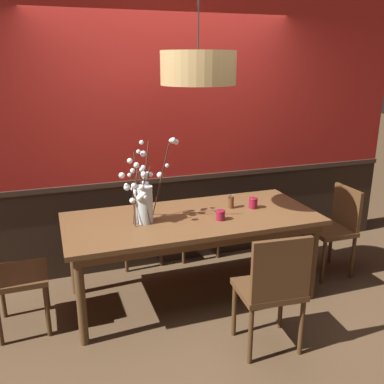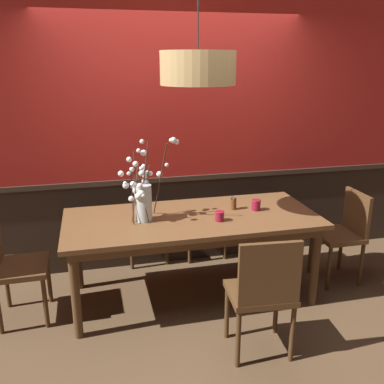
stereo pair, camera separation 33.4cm
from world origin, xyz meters
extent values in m
plane|color=brown|center=(0.00, 0.00, 0.00)|extent=(24.00, 24.00, 0.00)
cube|color=#2D2119|center=(0.00, 0.79, 0.45)|extent=(5.18, 0.12, 0.90)
cube|color=#3E2E24|center=(0.00, 0.78, 0.92)|extent=(5.18, 0.14, 0.05)
cube|color=#B2231E|center=(0.00, 0.79, 1.94)|extent=(5.18, 0.12, 2.08)
cube|color=brown|center=(0.00, 0.00, 0.76)|extent=(2.19, 0.95, 0.04)
cube|color=brown|center=(0.00, 0.00, 0.70)|extent=(2.08, 0.85, 0.08)
cylinder|color=brown|center=(-1.00, -0.39, 0.37)|extent=(0.07, 0.07, 0.74)
cylinder|color=brown|center=(1.00, -0.39, 0.37)|extent=(0.07, 0.07, 0.74)
cylinder|color=brown|center=(-1.00, 0.39, 0.37)|extent=(0.07, 0.07, 0.74)
cylinder|color=brown|center=(1.00, 0.39, 0.37)|extent=(0.07, 0.07, 0.74)
cube|color=brown|center=(-0.30, 0.83, 0.45)|extent=(0.45, 0.41, 0.04)
cube|color=brown|center=(-0.31, 1.00, 0.69)|extent=(0.41, 0.06, 0.44)
cylinder|color=#492F1A|center=(-0.11, 0.67, 0.21)|extent=(0.04, 0.04, 0.42)
cylinder|color=#492F1A|center=(-0.48, 0.65, 0.21)|extent=(0.04, 0.04, 0.42)
cylinder|color=#492F1A|center=(-0.13, 1.00, 0.21)|extent=(0.04, 0.04, 0.42)
cylinder|color=#492F1A|center=(-0.50, 0.98, 0.21)|extent=(0.04, 0.04, 0.42)
cube|color=brown|center=(1.43, -0.03, 0.46)|extent=(0.40, 0.42, 0.04)
cube|color=brown|center=(1.61, -0.03, 0.69)|extent=(0.04, 0.39, 0.40)
cylinder|color=#492F1A|center=(1.26, -0.20, 0.22)|extent=(0.04, 0.04, 0.44)
cylinder|color=#492F1A|center=(1.27, 0.15, 0.22)|extent=(0.04, 0.04, 0.44)
cylinder|color=#492F1A|center=(1.60, -0.21, 0.22)|extent=(0.04, 0.04, 0.44)
cylinder|color=#492F1A|center=(1.60, 0.15, 0.22)|extent=(0.04, 0.04, 0.44)
cube|color=brown|center=(0.30, -0.85, 0.47)|extent=(0.48, 0.43, 0.04)
cube|color=brown|center=(0.28, -1.02, 0.72)|extent=(0.43, 0.07, 0.45)
cylinder|color=#492F1A|center=(0.12, -0.66, 0.22)|extent=(0.04, 0.04, 0.45)
cylinder|color=#492F1A|center=(0.51, -0.69, 0.22)|extent=(0.04, 0.04, 0.45)
cylinder|color=#492F1A|center=(0.09, -1.00, 0.22)|extent=(0.04, 0.04, 0.45)
cylinder|color=#492F1A|center=(0.48, -1.03, 0.22)|extent=(0.04, 0.04, 0.45)
cube|color=brown|center=(0.32, 0.83, 0.46)|extent=(0.47, 0.44, 0.04)
cube|color=brown|center=(0.32, 1.02, 0.70)|extent=(0.43, 0.04, 0.44)
cylinder|color=#492F1A|center=(0.52, 0.65, 0.22)|extent=(0.04, 0.04, 0.44)
cylinder|color=#492F1A|center=(0.13, 0.64, 0.22)|extent=(0.04, 0.04, 0.44)
cylinder|color=#492F1A|center=(0.52, 1.02, 0.22)|extent=(0.04, 0.04, 0.44)
cylinder|color=#492F1A|center=(0.12, 1.01, 0.22)|extent=(0.04, 0.04, 0.44)
cube|color=brown|center=(-1.43, 0.00, 0.46)|extent=(0.41, 0.45, 0.04)
cylinder|color=#492F1A|center=(-1.25, 0.20, 0.22)|extent=(0.04, 0.04, 0.44)
cylinder|color=#492F1A|center=(-1.25, -0.20, 0.22)|extent=(0.04, 0.04, 0.44)
cylinder|color=#492F1A|center=(-1.60, 0.19, 0.22)|extent=(0.04, 0.04, 0.44)
cylinder|color=silver|center=(-0.42, 0.00, 0.93)|extent=(0.14, 0.14, 0.31)
cylinder|color=silver|center=(-0.42, 0.00, 0.81)|extent=(0.12, 0.12, 0.07)
cylinder|color=#472D23|center=(-0.39, 0.05, 1.01)|extent=(0.08, 0.05, 0.46)
sphere|color=white|center=(-0.39, 0.11, 1.22)|extent=(0.04, 0.04, 0.04)
sphere|color=white|center=(-0.37, 0.06, 1.17)|extent=(0.05, 0.05, 0.05)
sphere|color=white|center=(-0.41, 0.05, 1.11)|extent=(0.03, 0.03, 0.03)
sphere|color=white|center=(-0.34, 0.06, 1.17)|extent=(0.04, 0.04, 0.04)
sphere|color=white|center=(-0.40, 0.10, 1.18)|extent=(0.03, 0.03, 0.03)
sphere|color=white|center=(-0.39, 0.08, 1.15)|extent=(0.06, 0.06, 0.06)
cylinder|color=#472D23|center=(-0.48, 0.01, 1.08)|extent=(0.01, 0.09, 0.59)
sphere|color=white|center=(-0.50, 0.02, 1.22)|extent=(0.04, 0.04, 0.04)
sphere|color=white|center=(-0.52, 0.01, 1.31)|extent=(0.04, 0.04, 0.04)
sphere|color=white|center=(-0.53, 0.03, 1.19)|extent=(0.03, 0.03, 0.03)
sphere|color=white|center=(-0.49, -0.01, 1.10)|extent=(0.04, 0.04, 0.04)
sphere|color=white|center=(-0.50, -0.01, 1.11)|extent=(0.05, 0.05, 0.05)
sphere|color=white|center=(-0.47, -0.01, 1.27)|extent=(0.05, 0.05, 0.05)
cylinder|color=#472D23|center=(-0.27, 0.01, 1.12)|extent=(0.09, 0.29, 0.67)
sphere|color=white|center=(-0.21, 0.02, 1.24)|extent=(0.03, 0.03, 0.03)
sphere|color=white|center=(-0.27, 0.02, 1.17)|extent=(0.05, 0.05, 0.05)
sphere|color=white|center=(-0.16, 0.06, 1.44)|extent=(0.04, 0.04, 0.04)
sphere|color=white|center=(-0.12, 0.07, 1.42)|extent=(0.04, 0.04, 0.04)
sphere|color=white|center=(-0.14, 0.06, 1.44)|extent=(0.05, 0.05, 0.05)
cylinder|color=#472D23|center=(-0.48, 0.06, 1.01)|extent=(0.10, 0.17, 0.46)
sphere|color=white|center=(-0.49, 0.09, 1.05)|extent=(0.03, 0.03, 0.03)
sphere|color=white|center=(-0.46, 0.05, 1.00)|extent=(0.05, 0.05, 0.05)
sphere|color=white|center=(-0.47, 0.05, 1.03)|extent=(0.05, 0.05, 0.05)
cylinder|color=#472D23|center=(-0.51, -0.01, 0.99)|extent=(0.02, 0.14, 0.42)
sphere|color=white|center=(-0.59, 0.01, 1.19)|extent=(0.05, 0.05, 0.05)
sphere|color=white|center=(-0.56, -0.02, 1.10)|extent=(0.05, 0.05, 0.05)
sphere|color=white|center=(-0.56, -0.03, 1.12)|extent=(0.03, 0.03, 0.03)
sphere|color=white|center=(-0.52, -0.01, 0.98)|extent=(0.05, 0.05, 0.05)
cylinder|color=#472D23|center=(-0.40, 0.04, 1.12)|extent=(0.10, 0.01, 0.67)
sphere|color=white|center=(-0.39, 0.10, 1.34)|extent=(0.05, 0.05, 0.05)
sphere|color=white|center=(-0.40, 0.10, 1.43)|extent=(0.04, 0.04, 0.04)
sphere|color=white|center=(-0.42, 0.06, 1.21)|extent=(0.03, 0.03, 0.03)
sphere|color=white|center=(-0.43, 0.08, 1.36)|extent=(0.04, 0.04, 0.04)
sphere|color=white|center=(-0.38, 0.04, 1.10)|extent=(0.04, 0.04, 0.04)
cylinder|color=#472D23|center=(-0.43, -0.06, 1.01)|extent=(0.09, 0.03, 0.45)
sphere|color=white|center=(-0.45, -0.07, 1.10)|extent=(0.05, 0.05, 0.05)
sphere|color=white|center=(-0.43, -0.10, 1.03)|extent=(0.03, 0.03, 0.03)
sphere|color=white|center=(-0.44, -0.11, 1.22)|extent=(0.05, 0.05, 0.05)
sphere|color=white|center=(-0.46, -0.05, 1.01)|extent=(0.06, 0.06, 0.06)
sphere|color=white|center=(-0.44, -0.08, 1.04)|extent=(0.05, 0.05, 0.05)
cylinder|color=maroon|center=(0.60, 0.02, 0.82)|extent=(0.08, 0.08, 0.10)
torus|color=#A81B37|center=(0.60, 0.02, 0.87)|extent=(0.08, 0.08, 0.01)
cylinder|color=silver|center=(0.60, 0.02, 0.81)|extent=(0.06, 0.06, 0.05)
cylinder|color=maroon|center=(0.20, -0.16, 0.82)|extent=(0.08, 0.08, 0.09)
torus|color=#A81B37|center=(0.20, -0.16, 0.86)|extent=(0.08, 0.08, 0.01)
cylinder|color=silver|center=(0.20, -0.16, 0.81)|extent=(0.05, 0.05, 0.04)
cylinder|color=brown|center=(0.41, 0.09, 0.83)|extent=(0.05, 0.05, 0.11)
cylinder|color=beige|center=(0.41, 0.09, 0.89)|extent=(0.04, 0.04, 0.02)
cylinder|color=tan|center=(0.04, -0.04, 2.01)|extent=(0.59, 0.59, 0.26)
sphere|color=#F9EAB7|center=(0.04, -0.04, 1.97)|extent=(0.14, 0.14, 0.14)
camera|label=1|loc=(-1.13, -3.25, 2.07)|focal=39.54mm
camera|label=2|loc=(-0.81, -3.34, 2.07)|focal=39.54mm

